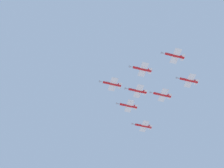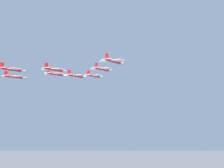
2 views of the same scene
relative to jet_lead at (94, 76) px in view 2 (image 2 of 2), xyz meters
name	(u,v)px [view 2 (image 2 of 2)]	position (x,y,z in m)	size (l,w,h in m)	color
jet_lead	(94,76)	(0.00, 0.00, 0.00)	(9.02, 11.10, 2.48)	red
jet_port_inner	(55,74)	(-3.42, -17.05, 0.33)	(9.02, 11.10, 2.48)	red
jet_starboard_inner	(102,69)	(17.05, -3.42, 0.79)	(9.02, 11.10, 2.48)	red
jet_port_outer	(76,76)	(7.49, -11.26, -1.33)	(9.02, 11.10, 2.48)	red
jet_starboard_outer	(14,77)	(-6.84, -34.09, -1.40)	(9.02, 11.10, 2.48)	red
jet_center_rear	(113,61)	(34.09, -6.84, 1.22)	(9.02, 11.10, 2.48)	red
jet_port_trail	(54,69)	(14.99, -22.51, -0.28)	(9.02, 11.10, 2.48)	red
jet_starboard_trail	(11,69)	(10.21, -37.51, -0.56)	(9.02, 11.10, 2.48)	red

